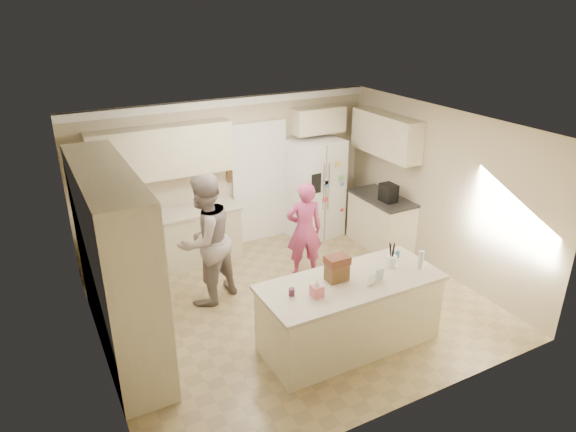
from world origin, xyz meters
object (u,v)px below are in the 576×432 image
coffee_maker (388,193)px  utensil_crock (392,261)px  island_base (350,314)px  refrigerator (315,189)px  tissue_box (317,291)px  dollhouse_body (337,272)px  teen_girl (304,230)px  teen_boy (205,240)px

coffee_maker → utensil_crock: coffee_maker is taller
island_base → utensil_crock: bearing=4.4°
refrigerator → island_base: 3.35m
tissue_box → utensil_crock: bearing=7.1°
tissue_box → dollhouse_body: bearing=26.6°
utensil_crock → dollhouse_body: size_ratio=0.58×
island_base → teen_girl: size_ratio=1.41×
refrigerator → tissue_box: bearing=-125.9°
coffee_maker → tissue_box: coffee_maker is taller
coffee_maker → utensil_crock: size_ratio=2.00×
island_base → teen_girl: teen_girl is taller
teen_boy → teen_girl: bearing=154.0°
utensil_crock → teen_girl: (-0.27, 1.77, -0.22)m
refrigerator → dollhouse_body: (-1.46, -2.95, 0.14)m
coffee_maker → teen_boy: bearing=-178.9°
tissue_box → teen_girl: teen_girl is taller
island_base → dollhouse_body: dollhouse_body is taller
refrigerator → coffee_maker: (0.74, -1.15, 0.17)m
coffee_maker → dollhouse_body: size_ratio=1.15×
coffee_maker → island_base: size_ratio=0.14×
coffee_maker → island_base: bearing=-137.2°
refrigerator → utensil_crock: bearing=-107.7°
dollhouse_body → teen_girl: bearing=72.8°
coffee_maker → dollhouse_body: (-2.20, -1.80, -0.03)m
island_base → teen_girl: (0.38, 1.82, 0.34)m
teen_girl → refrigerator: bearing=-109.7°
coffee_maker → island_base: 2.87m
coffee_maker → tissue_box: 3.28m
refrigerator → teen_girl: (-0.92, -1.23, -0.12)m
refrigerator → dollhouse_body: 3.29m
coffee_maker → tissue_box: size_ratio=2.14×
tissue_box → dollhouse_body: 0.45m
refrigerator → dollhouse_body: size_ratio=6.92×
refrigerator → utensil_crock: refrigerator is taller
refrigerator → island_base: size_ratio=0.82×
island_base → teen_boy: 2.26m
refrigerator → tissue_box: refrigerator is taller
tissue_box → teen_girl: bearing=64.1°
island_base → utensil_crock: utensil_crock is taller
island_base → utensil_crock: (0.65, 0.05, 0.56)m
teen_boy → teen_girl: (1.59, -0.02, -0.18)m
coffee_maker → dollhouse_body: 2.84m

